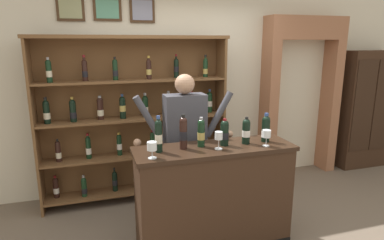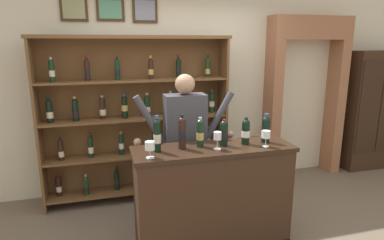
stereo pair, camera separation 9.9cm
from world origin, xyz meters
name	(u,v)px [view 1 (the left image)]	position (x,y,z in m)	size (l,w,h in m)	color
back_wall	(174,70)	(0.00, 1.64, 1.62)	(12.00, 0.19, 3.23)	beige
wine_shelf	(134,116)	(-0.60, 1.27, 1.10)	(2.34, 0.35, 2.07)	brown
archway_doorway	(298,86)	(1.89, 1.51, 1.34)	(1.22, 0.45, 2.35)	#9E6647
side_cabinet	(363,109)	(3.06, 1.39, 0.93)	(0.81, 0.40, 1.86)	#382316
tasting_counter	(214,197)	(-0.02, 0.00, 0.51)	(1.53, 0.48, 1.03)	#382316
shopkeeper	(185,135)	(-0.18, 0.47, 1.03)	(1.10, 0.22, 1.67)	#2D3347
tasting_bottle_brunello	(159,135)	(-0.55, 0.01, 1.19)	(0.07, 0.07, 0.33)	black
tasting_bottle_vin_santo	(183,132)	(-0.32, 0.03, 1.19)	(0.07, 0.07, 0.33)	black
tasting_bottle_prosecco	(201,133)	(-0.14, 0.05, 1.17)	(0.07, 0.07, 0.28)	black
tasting_bottle_bianco	(225,132)	(0.08, 0.02, 1.16)	(0.08, 0.08, 0.26)	black
tasting_bottle_chianti	(246,131)	(0.30, 0.01, 1.16)	(0.08, 0.08, 0.26)	black
tasting_bottle_super_tuscan	(266,129)	(0.52, 0.01, 1.16)	(0.08, 0.08, 0.29)	black
wine_glass_center	(219,137)	(-0.01, -0.07, 1.15)	(0.07, 0.07, 0.17)	silver
wine_glass_spare	(152,147)	(-0.64, -0.14, 1.13)	(0.08, 0.08, 0.15)	silver
wine_glass_right	(267,135)	(0.45, -0.12, 1.14)	(0.08, 0.08, 0.16)	silver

